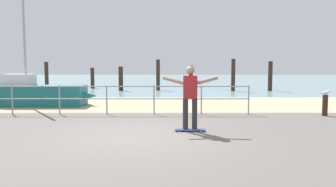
{
  "coord_description": "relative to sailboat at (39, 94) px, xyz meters",
  "views": [
    {
      "loc": [
        0.66,
        -7.76,
        1.72
      ],
      "look_at": [
        0.62,
        2.0,
        0.9
      ],
      "focal_mm": 34.39,
      "sensor_mm": 36.0,
      "label": 1
    }
  ],
  "objects": [
    {
      "name": "ground_plane",
      "position": [
        5.04,
        -7.16,
        -0.53
      ],
      "size": [
        24.0,
        10.0,
        0.04
      ],
      "primitive_type": "cube",
      "color": "#605B56",
      "rests_on": "ground"
    },
    {
      "name": "beach_strip",
      "position": [
        5.04,
        0.84,
        -0.53
      ],
      "size": [
        24.0,
        6.0,
        0.04
      ],
      "primitive_type": "cube",
      "color": "tan",
      "rests_on": "ground"
    },
    {
      "name": "sea_surface",
      "position": [
        5.04,
        28.84,
        -0.53
      ],
      "size": [
        72.0,
        50.0,
        0.04
      ],
      "primitive_type": "cube",
      "color": "#75939E",
      "rests_on": "ground"
    },
    {
      "name": "railing_fence",
      "position": [
        3.52,
        -2.56,
        0.17
      ],
      "size": [
        10.15,
        0.05,
        1.05
      ],
      "color": "gray",
      "rests_on": "ground"
    },
    {
      "name": "sailboat",
      "position": [
        0.0,
        0.0,
        0.0
      ],
      "size": [
        4.96,
        1.43,
        5.68
      ],
      "color": "#19666B",
      "rests_on": "ground"
    },
    {
      "name": "skateboard",
      "position": [
        6.28,
        -5.58,
        -0.46
      ],
      "size": [
        0.8,
        0.21,
        0.08
      ],
      "color": "#334C8C",
      "rests_on": "ground"
    },
    {
      "name": "skateboarder",
      "position": [
        6.28,
        -5.58,
        0.49
      ],
      "size": [
        1.45,
        0.22,
        1.65
      ],
      "color": "#26262B",
      "rests_on": "skateboard"
    },
    {
      "name": "bollard_short",
      "position": [
        11.13,
        -2.9,
        -0.16
      ],
      "size": [
        0.18,
        0.18,
        0.74
      ],
      "primitive_type": "cylinder",
      "color": "#332319",
      "rests_on": "ground"
    },
    {
      "name": "seagull",
      "position": [
        11.14,
        -2.89,
        0.29
      ],
      "size": [
        0.44,
        0.29,
        0.18
      ],
      "color": "white",
      "rests_on": "bollard_short"
    },
    {
      "name": "groyne_post_0",
      "position": [
        -2.87,
        8.78,
        0.5
      ],
      "size": [
        0.26,
        0.26,
        2.05
      ],
      "primitive_type": "cylinder",
      "color": "#332319",
      "rests_on": "ground"
    },
    {
      "name": "groyne_post_1",
      "position": [
        -0.25,
        11.4,
        0.29
      ],
      "size": [
        0.29,
        0.29,
        1.63
      ],
      "primitive_type": "cylinder",
      "color": "#332319",
      "rests_on": "ground"
    },
    {
      "name": "groyne_post_2",
      "position": [
        2.37,
        8.76,
        0.34
      ],
      "size": [
        0.31,
        0.31,
        1.72
      ],
      "primitive_type": "cylinder",
      "color": "#332319",
      "rests_on": "ground"
    },
    {
      "name": "groyne_post_3",
      "position": [
        4.99,
        9.15,
        0.59
      ],
      "size": [
        0.27,
        0.27,
        2.22
      ],
      "primitive_type": "cylinder",
      "color": "#332319",
      "rests_on": "ground"
    },
    {
      "name": "groyne_post_4",
      "position": [
        7.61,
        13.04,
        0.37
      ],
      "size": [
        0.35,
        0.35,
        1.8
      ],
      "primitive_type": "cylinder",
      "color": "#332319",
      "rests_on": "ground"
    },
    {
      "name": "groyne_post_5",
      "position": [
        10.23,
        8.42,
        0.6
      ],
      "size": [
        0.28,
        0.28,
        2.26
      ],
      "primitive_type": "cylinder",
      "color": "#332319",
      "rests_on": "ground"
    },
    {
      "name": "groyne_post_6",
      "position": [
        12.85,
        8.56,
        0.52
      ],
      "size": [
        0.3,
        0.3,
        2.09
      ],
      "primitive_type": "cylinder",
      "color": "#332319",
      "rests_on": "ground"
    }
  ]
}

